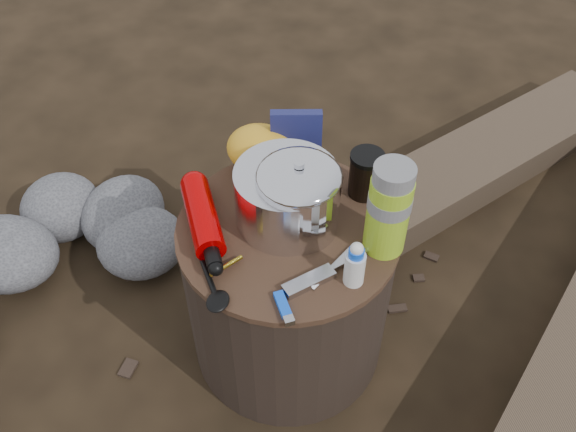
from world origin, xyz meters
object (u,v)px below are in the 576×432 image
(fuel_bottle, at_px, (203,217))
(travel_mug, at_px, (366,174))
(camping_pot, at_px, (299,197))
(thermos, at_px, (389,209))
(stump, at_px, (288,290))

(fuel_bottle, relative_size, travel_mug, 2.41)
(camping_pot, bearing_deg, fuel_bottle, -160.93)
(thermos, height_order, travel_mug, thermos)
(fuel_bottle, relative_size, thermos, 1.22)
(camping_pot, relative_size, fuel_bottle, 0.65)
(camping_pot, height_order, travel_mug, camping_pot)
(camping_pot, bearing_deg, travel_mug, 51.96)
(travel_mug, bearing_deg, stump, -129.30)
(camping_pot, bearing_deg, thermos, 0.04)
(fuel_bottle, bearing_deg, thermos, -23.16)
(stump, xyz_separation_m, camping_pot, (0.02, 0.02, 0.31))
(thermos, relative_size, travel_mug, 1.98)
(stump, height_order, thermos, thermos)
(camping_pot, height_order, fuel_bottle, camping_pot)
(stump, xyz_separation_m, travel_mug, (0.13, 0.16, 0.27))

